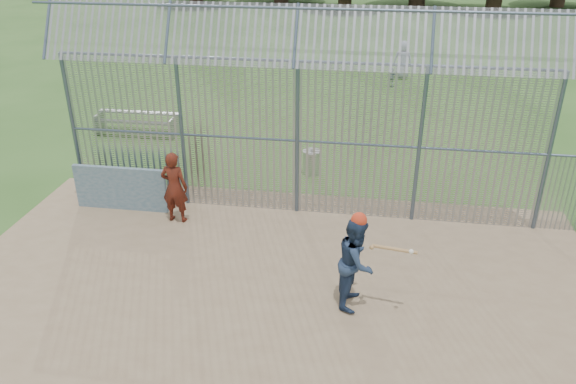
% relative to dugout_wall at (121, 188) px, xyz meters
% --- Properties ---
extents(ground, '(120.00, 120.00, 0.00)m').
position_rel_dugout_wall_xyz_m(ground, '(4.60, -2.90, -0.62)').
color(ground, '#2D511E').
rests_on(ground, ground).
extents(dirt_infield, '(14.00, 10.00, 0.02)m').
position_rel_dugout_wall_xyz_m(dirt_infield, '(4.60, -3.40, -0.61)').
color(dirt_infield, '#756047').
rests_on(dirt_infield, ground).
extents(dugout_wall, '(2.50, 0.12, 1.20)m').
position_rel_dugout_wall_xyz_m(dugout_wall, '(0.00, 0.00, 0.00)').
color(dugout_wall, '#38566B').
rests_on(dugout_wall, dirt_infield).
extents(batter, '(0.86, 1.03, 1.92)m').
position_rel_dugout_wall_xyz_m(batter, '(6.30, -3.11, 0.36)').
color(batter, '#21324F').
rests_on(batter, dirt_infield).
extents(onlooker, '(0.71, 0.50, 1.88)m').
position_rel_dugout_wall_xyz_m(onlooker, '(1.64, -0.38, 0.34)').
color(onlooker, maroon).
rests_on(onlooker, dirt_infield).
extents(bg_kid_standing, '(0.89, 0.59, 1.79)m').
position_rel_dugout_wall_xyz_m(bg_kid_standing, '(7.69, 14.85, 0.27)').
color(bg_kid_standing, gray).
rests_on(bg_kid_standing, ground).
extents(bg_kid_seated, '(0.55, 0.36, 0.87)m').
position_rel_dugout_wall_xyz_m(bg_kid_seated, '(7.20, 13.25, -0.18)').
color(bg_kid_seated, slate).
rests_on(bg_kid_seated, ground).
extents(batting_gear, '(1.28, 0.58, 0.68)m').
position_rel_dugout_wall_xyz_m(batting_gear, '(6.40, -3.14, 1.23)').
color(batting_gear, red).
rests_on(batting_gear, ground).
extents(trash_can, '(0.56, 0.56, 0.82)m').
position_rel_dugout_wall_xyz_m(trash_can, '(4.71, 3.07, -0.24)').
color(trash_can, '#95989D').
rests_on(trash_can, ground).
extents(bleacher, '(3.00, 0.95, 0.72)m').
position_rel_dugout_wall_xyz_m(bleacher, '(-1.89, 5.54, -0.21)').
color(bleacher, slate).
rests_on(bleacher, ground).
extents(backstop_fence, '(20.09, 0.81, 5.30)m').
position_rel_dugout_wall_xyz_m(backstop_fence, '(6.41, 0.53, 1.74)').
color(backstop_fence, '#47566B').
rests_on(backstop_fence, ground).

